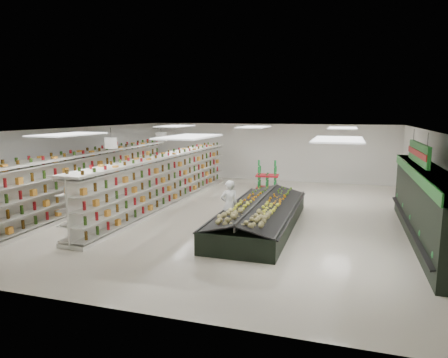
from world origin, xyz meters
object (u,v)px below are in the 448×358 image
(gondola_left, at_px, (87,182))
(shopper_main, at_px, (229,205))
(produce_island, at_px, (260,215))
(soda_endcap, at_px, (267,177))
(gondola_center, at_px, (166,182))
(shopper_background, at_px, (193,172))

(gondola_left, xyz_separation_m, shopper_main, (6.41, -1.34, -0.21))
(produce_island, xyz_separation_m, soda_endcap, (-1.02, 6.48, 0.24))
(gondola_center, distance_m, shopper_main, 4.55)
(produce_island, height_order, soda_endcap, soda_endcap)
(shopper_background, bearing_deg, shopper_main, -117.34)
(gondola_center, relative_size, shopper_main, 7.32)
(gondola_left, relative_size, soda_endcap, 9.30)
(gondola_left, distance_m, produce_island, 7.39)
(shopper_main, bearing_deg, soda_endcap, -126.04)
(gondola_left, distance_m, shopper_main, 6.55)
(gondola_left, xyz_separation_m, soda_endcap, (6.30, 5.71, -0.36))
(shopper_main, relative_size, shopper_background, 1.06)
(gondola_left, height_order, shopper_main, gondola_left)
(gondola_left, xyz_separation_m, gondola_center, (2.83, 1.46, -0.07))
(gondola_center, relative_size, produce_island, 1.88)
(gondola_left, xyz_separation_m, produce_island, (7.33, -0.77, -0.60))
(gondola_center, distance_m, produce_island, 5.05)
(produce_island, xyz_separation_m, shopper_main, (-0.92, -0.57, 0.39))
(shopper_background, bearing_deg, soda_endcap, -54.20)
(gondola_center, height_order, produce_island, gondola_center)
(produce_island, height_order, shopper_background, shopper_background)
(produce_island, relative_size, soda_endcap, 4.60)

